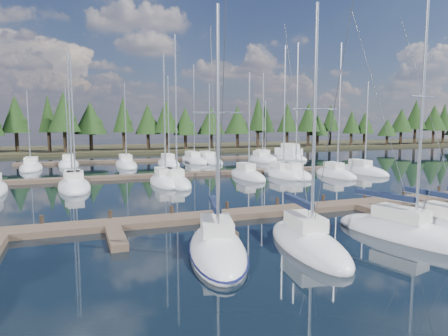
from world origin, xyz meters
name	(u,v)px	position (x,y,z in m)	size (l,w,h in m)	color
ground	(226,188)	(0.00, 30.00, 0.00)	(260.00, 260.00, 0.00)	black
far_shore	(138,148)	(0.00, 90.00, 0.30)	(220.00, 30.00, 0.60)	#312E1B
main_dock	(288,212)	(0.00, 17.36, 0.20)	(44.00, 6.13, 0.90)	brown
back_docks	(179,166)	(0.00, 49.58, 0.20)	(50.00, 21.80, 0.40)	brown
front_sailboat_1	(217,249)	(-7.51, 11.07, 0.28)	(4.79, 8.92, 12.60)	silver
front_sailboat_2	(308,243)	(-2.84, 10.29, 0.29)	(3.60, 8.35, 12.93)	silver
front_sailboat_3	(407,233)	(3.35, 9.92, 0.30)	(4.74, 9.44, 14.23)	silver
back_sailboat_rows	(187,169)	(0.08, 45.01, 0.27)	(44.65, 33.20, 16.58)	silver
motor_yacht_right	(289,156)	(21.76, 55.94, 0.50)	(4.76, 9.56, 4.57)	silver
tree_line	(116,118)	(-5.83, 80.17, 7.39)	(183.59, 11.44, 13.38)	black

